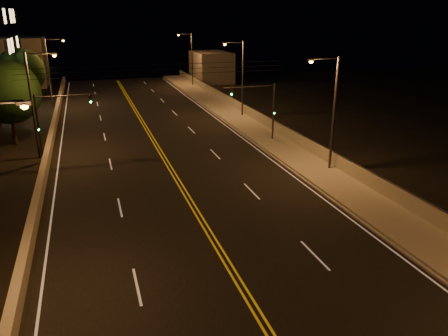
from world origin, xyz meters
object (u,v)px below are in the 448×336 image
object	(u,v)px
streetlight_5	(35,98)
traffic_signal_right	(263,105)
streetlight_2	(240,74)
tree_0	(8,93)
traffic_signal_left	(52,119)
tree_2	(21,72)
streetlight_1	(331,107)
streetlight_6	(51,68)
streetlight_3	(190,56)

from	to	relation	value
streetlight_5	traffic_signal_right	bearing A→B (deg)	-3.86
streetlight_2	tree_0	bearing A→B (deg)	-169.41
traffic_signal_right	traffic_signal_left	world-z (taller)	same
tree_0	tree_2	size ratio (longest dim) A/B	0.99
traffic_signal_right	streetlight_1	bearing A→B (deg)	-80.44
tree_0	streetlight_2	bearing A→B (deg)	10.59
traffic_signal_left	streetlight_6	bearing A→B (deg)	92.75
traffic_signal_right	tree_0	distance (m)	23.52
streetlight_2	streetlight_3	xyz separation A→B (m)	(0.00, 25.18, 0.00)
tree_2	streetlight_1	bearing A→B (deg)	-51.93
streetlight_5	traffic_signal_left	size ratio (longest dim) A/B	1.57
streetlight_5	streetlight_3	bearing A→B (deg)	58.33
streetlight_2	traffic_signal_left	distance (m)	23.05
traffic_signal_left	tree_0	bearing A→B (deg)	121.51
traffic_signal_right	tree_2	size ratio (longest dim) A/B	0.71
streetlight_3	traffic_signal_left	bearing A→B (deg)	-119.32
streetlight_1	tree_2	size ratio (longest dim) A/B	1.12
tree_0	streetlight_6	bearing A→B (deg)	81.33
tree_2	traffic_signal_left	bearing A→B (deg)	-78.47
traffic_signal_left	tree_0	size ratio (longest dim) A/B	0.72
streetlight_3	streetlight_5	size ratio (longest dim) A/B	1.00
streetlight_3	traffic_signal_left	xyz separation A→B (m)	(-20.26, -36.07, -1.53)
streetlight_1	streetlight_5	bearing A→B (deg)	153.56
traffic_signal_right	streetlight_3	bearing A→B (deg)	87.51
streetlight_1	tree_2	xyz separation A→B (m)	(-24.82, 31.69, -0.16)
streetlight_1	streetlight_2	distance (m)	20.21
streetlight_3	streetlight_5	world-z (taller)	same
streetlight_6	tree_2	size ratio (longest dim) A/B	1.12
streetlight_5	tree_2	distance (m)	21.31
streetlight_2	streetlight_5	bearing A→B (deg)	-155.98
streetlight_5	traffic_signal_right	world-z (taller)	streetlight_5
streetlight_3	streetlight_6	size ratio (longest dim) A/B	1.00
streetlight_1	traffic_signal_right	distance (m)	9.57
streetlight_3	tree_0	world-z (taller)	streetlight_3
streetlight_6	tree_0	size ratio (longest dim) A/B	1.13
streetlight_6	tree_0	distance (m)	18.17
streetlight_5	streetlight_6	world-z (taller)	same
traffic_signal_left	tree_2	size ratio (longest dim) A/B	0.71
tree_2	tree_0	bearing A→B (deg)	-87.66
streetlight_5	streetlight_2	bearing A→B (deg)	24.02
streetlight_1	traffic_signal_right	bearing A→B (deg)	99.56
tree_0	traffic_signal_right	bearing A→B (deg)	-15.75
traffic_signal_left	tree_2	bearing A→B (deg)	101.53
streetlight_3	traffic_signal_left	world-z (taller)	streetlight_3
streetlight_1	streetlight_2	world-z (taller)	same
streetlight_1	streetlight_3	xyz separation A→B (m)	(0.00, 45.38, 0.00)
streetlight_1	streetlight_6	world-z (taller)	same
streetlight_5	tree_2	xyz separation A→B (m)	(-3.39, 21.03, -0.16)
streetlight_6	traffic_signal_left	bearing A→B (deg)	-87.25
traffic_signal_right	tree_0	bearing A→B (deg)	164.25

